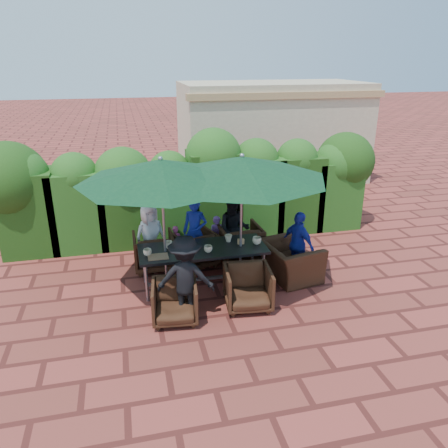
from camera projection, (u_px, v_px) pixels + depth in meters
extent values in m
plane|color=maroon|center=(214.00, 283.00, 8.22)|extent=(80.00, 80.00, 0.00)
cube|color=black|center=(203.00, 249.00, 7.90)|extent=(2.30, 0.90, 0.05)
cube|color=gray|center=(203.00, 279.00, 8.12)|extent=(2.10, 0.05, 0.05)
cylinder|color=gray|center=(147.00, 283.00, 7.50)|extent=(0.05, 0.05, 0.70)
cylinder|color=gray|center=(144.00, 265.00, 8.13)|extent=(0.05, 0.05, 0.70)
cylinder|color=gray|center=(263.00, 270.00, 7.94)|extent=(0.05, 0.05, 0.70)
cylinder|color=gray|center=(252.00, 254.00, 8.58)|extent=(0.05, 0.05, 0.70)
cylinder|color=gray|center=(167.00, 287.00, 8.03)|extent=(0.44, 0.44, 0.03)
cylinder|color=gray|center=(164.00, 228.00, 7.60)|extent=(0.04, 0.04, 2.40)
cone|color=black|center=(161.00, 170.00, 7.24)|extent=(2.85, 2.85, 0.38)
sphere|color=gray|center=(160.00, 159.00, 7.17)|extent=(0.08, 0.08, 0.08)
cylinder|color=gray|center=(240.00, 282.00, 8.24)|extent=(0.44, 0.44, 0.03)
cylinder|color=gray|center=(241.00, 223.00, 7.81)|extent=(0.04, 0.04, 2.40)
cone|color=black|center=(242.00, 167.00, 7.44)|extent=(3.00, 3.00, 0.38)
sphere|color=gray|center=(242.00, 156.00, 7.37)|extent=(0.08, 0.08, 0.08)
imported|color=black|center=(154.00, 250.00, 8.66)|extent=(0.79, 0.74, 0.80)
imported|color=black|center=(194.00, 247.00, 8.79)|extent=(0.96, 0.93, 0.80)
imported|color=black|center=(240.00, 241.00, 8.99)|extent=(0.86, 0.81, 0.85)
imported|color=black|center=(175.00, 300.00, 6.95)|extent=(0.78, 0.74, 0.73)
imported|color=black|center=(248.00, 286.00, 7.32)|extent=(0.83, 0.79, 0.78)
imported|color=black|center=(290.00, 255.00, 8.26)|extent=(0.89, 1.19, 0.94)
imported|color=white|center=(150.00, 236.00, 8.67)|extent=(0.74, 0.60, 1.31)
imported|color=#1C289B|center=(195.00, 232.00, 8.78)|extent=(0.62, 0.57, 1.38)
imported|color=black|center=(234.00, 229.00, 8.95)|extent=(0.73, 0.57, 1.35)
imported|color=black|center=(186.00, 278.00, 6.92)|extent=(0.98, 0.61, 1.42)
imported|color=#1C289B|center=(298.00, 244.00, 8.31)|extent=(0.65, 0.84, 1.29)
imported|color=#F1559C|center=(176.00, 244.00, 8.98)|extent=(0.34, 0.32, 0.76)
imported|color=#8E52B2|center=(217.00, 237.00, 9.11)|extent=(0.36, 0.30, 0.91)
imported|color=#24843D|center=(232.00, 178.00, 11.96)|extent=(1.71, 1.31, 1.75)
imported|color=#F1559C|center=(258.00, 173.00, 12.36)|extent=(0.88, 0.55, 1.79)
imported|color=gray|center=(293.00, 172.00, 12.48)|extent=(1.23, 0.84, 1.76)
imported|color=beige|center=(147.00, 252.00, 7.58)|extent=(0.15, 0.15, 0.12)
imported|color=beige|center=(169.00, 245.00, 7.87)|extent=(0.14, 0.14, 0.13)
imported|color=beige|center=(208.00, 249.00, 7.71)|extent=(0.15, 0.15, 0.12)
imported|color=beige|center=(228.00, 238.00, 8.14)|extent=(0.14, 0.14, 0.13)
imported|color=beige|center=(257.00, 241.00, 8.03)|extent=(0.17, 0.17, 0.13)
cylinder|color=#B20C0A|center=(192.00, 244.00, 7.87)|extent=(0.04, 0.04, 0.17)
cylinder|color=#4C230C|center=(194.00, 243.00, 7.88)|extent=(0.04, 0.04, 0.17)
cube|color=#9E6F4C|center=(158.00, 257.00, 7.53)|extent=(0.35, 0.25, 0.02)
cube|color=tan|center=(193.00, 246.00, 7.83)|extent=(0.12, 0.06, 0.10)
cube|color=tan|center=(241.00, 241.00, 8.04)|extent=(0.12, 0.06, 0.10)
cube|color=#1D3B10|center=(29.00, 213.00, 9.24)|extent=(1.15, 0.95, 1.79)
sphere|color=#1D3B10|center=(23.00, 176.00, 8.96)|extent=(1.06, 1.06, 1.06)
cube|color=#1D3B10|center=(79.00, 210.00, 9.46)|extent=(1.15, 0.95, 1.74)
sphere|color=#1D3B10|center=(74.00, 176.00, 9.19)|extent=(0.99, 0.99, 0.99)
cube|color=#1D3B10|center=(126.00, 208.00, 9.69)|extent=(1.15, 0.95, 1.67)
sphere|color=#1D3B10|center=(123.00, 176.00, 9.43)|extent=(1.26, 1.26, 1.26)
cube|color=#1D3B10|center=(171.00, 204.00, 9.90)|extent=(1.15, 0.95, 1.71)
sphere|color=#1D3B10|center=(169.00, 172.00, 9.62)|extent=(0.93, 0.93, 0.93)
cube|color=#1D3B10|center=(214.00, 195.00, 10.05)|extent=(1.15, 0.95, 2.01)
sphere|color=#1D3B10|center=(214.00, 156.00, 9.73)|extent=(1.25, 1.25, 1.25)
cube|color=#1D3B10|center=(255.00, 195.00, 10.30)|extent=(1.15, 0.95, 1.84)
sphere|color=#1D3B10|center=(256.00, 161.00, 10.00)|extent=(1.06, 1.06, 1.06)
cube|color=#1D3B10|center=(295.00, 193.00, 10.51)|extent=(1.15, 0.95, 1.82)
sphere|color=#1D3B10|center=(297.00, 160.00, 10.22)|extent=(0.99, 0.99, 0.99)
cube|color=#1D3B10|center=(333.00, 193.00, 10.76)|extent=(1.15, 0.95, 1.65)
sphere|color=#1D3B10|center=(336.00, 165.00, 10.49)|extent=(1.08, 1.08, 1.08)
sphere|color=#1D3B10|center=(9.00, 180.00, 9.02)|extent=(1.60, 1.60, 1.60)
sphere|color=#1D3B10|center=(345.00, 161.00, 10.63)|extent=(1.40, 1.40, 1.40)
cube|color=beige|center=(272.00, 132.00, 14.75)|extent=(6.00, 3.00, 3.20)
cube|color=tan|center=(289.00, 95.00, 12.96)|extent=(6.20, 0.25, 0.20)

